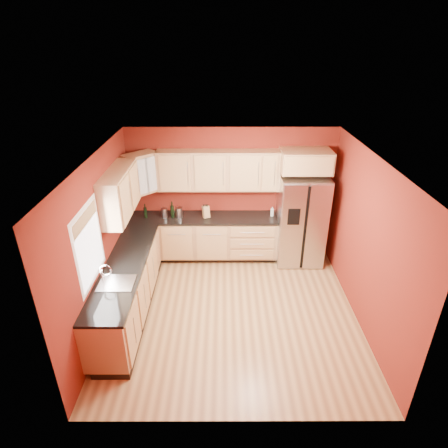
{
  "coord_description": "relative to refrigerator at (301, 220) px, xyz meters",
  "views": [
    {
      "loc": [
        -0.16,
        -4.91,
        4.09
      ],
      "look_at": [
        -0.15,
        0.9,
        1.16
      ],
      "focal_mm": 30.0,
      "sensor_mm": 36.0,
      "label": 1
    }
  ],
  "objects": [
    {
      "name": "wall_right",
      "position": [
        0.65,
        -1.62,
        0.41
      ],
      "size": [
        0.04,
        4.0,
        2.6
      ],
      "primitive_type": "cube",
      "color": "maroon",
      "rests_on": "floor"
    },
    {
      "name": "wine_bottle_b",
      "position": [
        -3.02,
        0.04,
        0.17
      ],
      "size": [
        0.07,
        0.07,
        0.29
      ],
      "primitive_type": null,
      "rotation": [
        0.0,
        0.0,
        -0.04
      ],
      "color": "black",
      "rests_on": "countertop_back"
    },
    {
      "name": "canister_right",
      "position": [
        -2.65,
        0.06,
        0.12
      ],
      "size": [
        0.13,
        0.13,
        0.19
      ],
      "primitive_type": "cylinder",
      "rotation": [
        0.0,
        0.0,
        0.09
      ],
      "color": "silver",
      "rests_on": "countertop_back"
    },
    {
      "name": "base_cabinets_left",
      "position": [
        -3.05,
        -1.62,
        -0.45
      ],
      "size": [
        0.6,
        2.8,
        0.88
      ],
      "primitive_type": "cube",
      "color": "#AC7B53",
      "rests_on": "floor"
    },
    {
      "name": "sink_faucet",
      "position": [
        -3.04,
        -2.12,
        0.18
      ],
      "size": [
        0.5,
        0.42,
        0.3
      ],
      "primitive_type": null,
      "color": "silver",
      "rests_on": "countertop_left"
    },
    {
      "name": "over_fridge_cabinet",
      "position": [
        0.0,
        0.07,
        1.16
      ],
      "size": [
        0.92,
        0.6,
        0.4
      ],
      "primitive_type": "cube",
      "color": "#AC7B53",
      "rests_on": "wall_back"
    },
    {
      "name": "countertop_left",
      "position": [
        -3.04,
        -1.62,
        0.01
      ],
      "size": [
        0.62,
        2.8,
        0.04
      ],
      "primitive_type": "cube",
      "color": "black",
      "rests_on": "base_cabinets_left"
    },
    {
      "name": "knife_block",
      "position": [
        -1.84,
        0.05,
        0.15
      ],
      "size": [
        0.15,
        0.15,
        0.24
      ],
      "primitive_type": "cube",
      "rotation": [
        0.0,
        0.0,
        0.42
      ],
      "color": "tan",
      "rests_on": "countertop_back"
    },
    {
      "name": "countertop_back",
      "position": [
        -1.9,
        0.06,
        0.01
      ],
      "size": [
        2.9,
        0.62,
        0.04
      ],
      "primitive_type": "cube",
      "color": "black",
      "rests_on": "base_cabinets_back"
    },
    {
      "name": "ceiling",
      "position": [
        -1.35,
        -1.62,
        1.71
      ],
      "size": [
        4.0,
        4.0,
        0.0
      ],
      "primitive_type": "plane",
      "color": "white",
      "rests_on": "wall_back"
    },
    {
      "name": "corner_upper_cabinet",
      "position": [
        -3.02,
        0.04,
        0.94
      ],
      "size": [
        0.67,
        0.67,
        0.75
      ],
      "primitive_type": "cube",
      "rotation": [
        0.0,
        0.0,
        0.79
      ],
      "color": "#AC7B53",
      "rests_on": "wall_back"
    },
    {
      "name": "wine_bottle_a",
      "position": [
        -2.5,
        0.05,
        0.2
      ],
      "size": [
        0.1,
        0.1,
        0.33
      ],
      "primitive_type": null,
      "rotation": [
        0.0,
        0.0,
        0.41
      ],
      "color": "black",
      "rests_on": "countertop_back"
    },
    {
      "name": "window",
      "position": [
        -3.33,
        -2.12,
        0.66
      ],
      "size": [
        0.03,
        0.9,
        1.0
      ],
      "primitive_type": "cube",
      "color": "white",
      "rests_on": "wall_left"
    },
    {
      "name": "base_cabinets_back",
      "position": [
        -1.9,
        0.07,
        -0.45
      ],
      "size": [
        2.9,
        0.6,
        0.88
      ],
      "primitive_type": "cube",
      "color": "#AC7B53",
      "rests_on": "floor"
    },
    {
      "name": "wall_left",
      "position": [
        -3.35,
        -1.62,
        0.41
      ],
      "size": [
        0.04,
        4.0,
        2.6
      ],
      "primitive_type": "cube",
      "color": "maroon",
      "rests_on": "floor"
    },
    {
      "name": "wall_front",
      "position": [
        -1.35,
        -3.62,
        0.41
      ],
      "size": [
        4.0,
        0.04,
        2.6
      ],
      "primitive_type": "cube",
      "color": "maroon",
      "rests_on": "floor"
    },
    {
      "name": "canister_left",
      "position": [
        -2.37,
        0.04,
        0.14
      ],
      "size": [
        0.16,
        0.16,
        0.21
      ],
      "primitive_type": "cylinder",
      "rotation": [
        0.0,
        0.0,
        0.32
      ],
      "color": "silver",
      "rests_on": "countertop_back"
    },
    {
      "name": "wall_back",
      "position": [
        -1.35,
        0.38,
        0.41
      ],
      "size": [
        4.0,
        0.04,
        2.6
      ],
      "primitive_type": "cube",
      "color": "maroon",
      "rests_on": "floor"
    },
    {
      "name": "upper_cabinets_left",
      "position": [
        -3.19,
        -0.9,
        0.94
      ],
      "size": [
        0.33,
        1.35,
        0.75
      ],
      "primitive_type": "cube",
      "color": "#AC7B53",
      "rests_on": "wall_left"
    },
    {
      "name": "soap_dispenser",
      "position": [
        -0.55,
        0.11,
        0.13
      ],
      "size": [
        0.08,
        0.08,
        0.19
      ],
      "primitive_type": "cylinder",
      "rotation": [
        0.0,
        0.0,
        0.34
      ],
      "color": "silver",
      "rests_on": "countertop_back"
    },
    {
      "name": "floor",
      "position": [
        -1.35,
        -1.62,
        -0.89
      ],
      "size": [
        4.0,
        4.0,
        0.0
      ],
      "primitive_type": "plane",
      "color": "#8E5E37",
      "rests_on": "ground"
    },
    {
      "name": "refrigerator",
      "position": [
        0.0,
        0.0,
        0.0
      ],
      "size": [
        0.9,
        0.75,
        1.78
      ],
      "primitive_type": "cube",
      "color": "silver",
      "rests_on": "floor"
    },
    {
      "name": "upper_cabinets_back",
      "position": [
        -1.6,
        0.21,
        0.94
      ],
      "size": [
        2.3,
        0.33,
        0.75
      ],
      "primitive_type": "cube",
      "color": "#AC7B53",
      "rests_on": "wall_back"
    }
  ]
}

